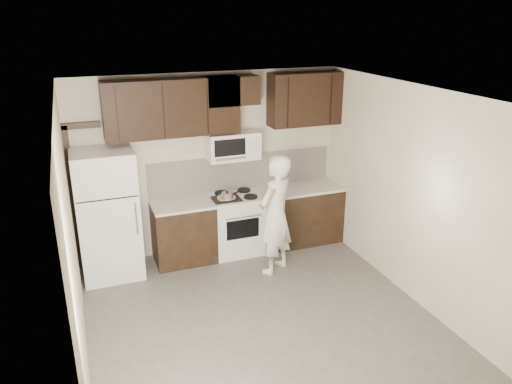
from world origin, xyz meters
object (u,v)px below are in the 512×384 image
microwave (233,146)px  refrigerator (108,215)px  person (275,215)px  stove (236,224)px

microwave → refrigerator: bearing=-174.9°
microwave → refrigerator: microwave is taller
microwave → refrigerator: (-1.85, -0.17, -0.75)m
refrigerator → person: refrigerator is taller
person → stove: bearing=-101.3°
stove → person: bearing=-67.5°
microwave → person: microwave is taller
refrigerator → microwave: bearing=5.1°
microwave → person: 1.23m
microwave → person: size_ratio=0.44×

